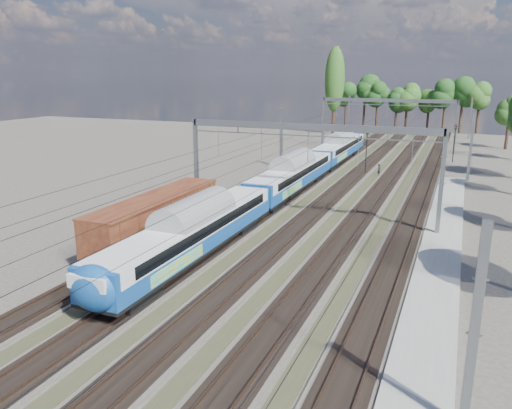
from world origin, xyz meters
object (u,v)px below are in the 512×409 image
at_px(emu_train, 292,171).
at_px(worker, 379,170).
at_px(freight_boxcar, 157,217).
at_px(signal_near, 367,146).
at_px(signal_far, 455,138).

xyz_separation_m(emu_train, worker, (7.30, 14.99, -1.97)).
bearing_deg(worker, freight_boxcar, -178.89).
distance_m(worker, signal_near, 3.65).
xyz_separation_m(signal_near, signal_far, (10.66, 14.65, -0.25)).
height_order(emu_train, signal_far, signal_far).
bearing_deg(signal_near, worker, -19.72).
bearing_deg(freight_boxcar, signal_near, 74.17).
relative_size(worker, signal_far, 0.27).
height_order(signal_near, signal_far, signal_near).
bearing_deg(freight_boxcar, signal_far, 67.50).
distance_m(emu_train, signal_far, 33.81).
relative_size(signal_near, signal_far, 1.07).
xyz_separation_m(worker, signal_far, (8.82, 14.72, 2.90)).
distance_m(worker, signal_far, 17.40).
relative_size(emu_train, signal_near, 10.87).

